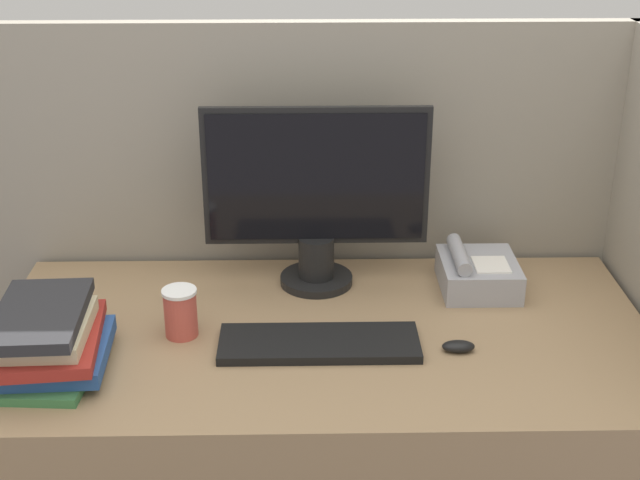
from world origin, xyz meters
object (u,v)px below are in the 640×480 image
(desk_telephone, at_px, (477,273))
(mouse, at_px, (458,346))
(monitor, at_px, (316,201))
(coffee_cup, at_px, (181,312))
(keyboard, at_px, (319,343))
(book_stack, at_px, (47,341))

(desk_telephone, bearing_deg, mouse, -107.32)
(monitor, height_order, coffee_cup, monitor)
(coffee_cup, relative_size, desk_telephone, 0.55)
(keyboard, relative_size, mouse, 6.12)
(coffee_cup, distance_m, book_stack, 0.30)
(monitor, height_order, book_stack, monitor)
(monitor, height_order, mouse, monitor)
(coffee_cup, xyz_separation_m, desk_telephone, (0.71, 0.22, -0.02))
(keyboard, height_order, book_stack, book_stack)
(monitor, distance_m, coffee_cup, 0.43)
(book_stack, bearing_deg, desk_telephone, 20.01)
(keyboard, bearing_deg, book_stack, -172.56)
(book_stack, bearing_deg, mouse, 3.41)
(book_stack, bearing_deg, keyboard, 7.44)
(mouse, bearing_deg, monitor, 131.98)
(mouse, relative_size, desk_telephone, 0.35)
(desk_telephone, bearing_deg, monitor, 174.46)
(keyboard, xyz_separation_m, desk_telephone, (0.40, 0.28, 0.03))
(keyboard, height_order, mouse, mouse)
(coffee_cup, bearing_deg, monitor, 39.73)
(monitor, xyz_separation_m, book_stack, (-0.57, -0.39, -0.16))
(book_stack, distance_m, desk_telephone, 1.03)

